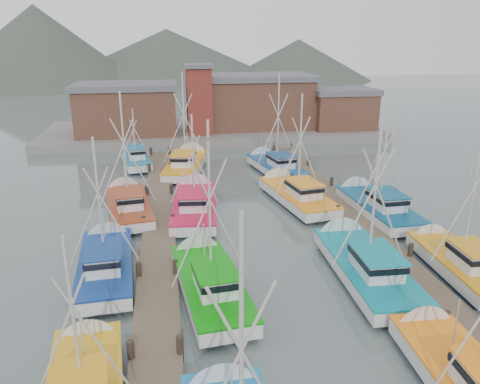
{
  "coord_description": "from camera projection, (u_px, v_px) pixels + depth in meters",
  "views": [
    {
      "loc": [
        -6.06,
        -25.57,
        12.99
      ],
      "look_at": [
        -1.26,
        5.05,
        2.6
      ],
      "focal_mm": 35.0,
      "sensor_mm": 36.0,
      "label": 1
    }
  ],
  "objects": [
    {
      "name": "boat_9",
      "position": [
        294.0,
        194.0,
        38.23
      ],
      "size": [
        4.69,
        10.24,
        9.79
      ],
      "rotation": [
        0.0,
        0.0,
        0.17
      ],
      "color": "#0F1935",
      "rests_on": "ground"
    },
    {
      "name": "shed_right",
      "position": [
        342.0,
        108.0,
        62.1
      ],
      "size": [
        8.48,
        6.36,
        5.2
      ],
      "color": "brown",
      "rests_on": "quay"
    },
    {
      "name": "boat_8",
      "position": [
        195.0,
        204.0,
        35.98
      ],
      "size": [
        4.07,
        10.45,
        8.66
      ],
      "rotation": [
        0.0,
        0.0,
        -0.09
      ],
      "color": "#0F1935",
      "rests_on": "ground"
    },
    {
      "name": "lookout_tower",
      "position": [
        199.0,
        99.0,
        57.82
      ],
      "size": [
        3.6,
        3.6,
        8.5
      ],
      "color": "maroon",
      "rests_on": "quay"
    },
    {
      "name": "boat_10",
      "position": [
        128.0,
        204.0,
        35.89
      ],
      "size": [
        4.31,
        9.78,
        10.15
      ],
      "rotation": [
        0.0,
        0.0,
        0.16
      ],
      "color": "#0F1935",
      "rests_on": "ground"
    },
    {
      "name": "boat_13",
      "position": [
        274.0,
        166.0,
        46.38
      ],
      "size": [
        4.55,
        9.89,
        10.71
      ],
      "rotation": [
        0.0,
        0.0,
        0.18
      ],
      "color": "#0F1935",
      "rests_on": "ground"
    },
    {
      "name": "gull_near",
      "position": [
        222.0,
        140.0,
        21.45
      ],
      "size": [
        1.55,
        0.62,
        0.24
      ],
      "rotation": [
        0.0,
        0.0,
        0.07
      ],
      "color": "gray",
      "rests_on": "ground"
    },
    {
      "name": "boat_1",
      "position": [
        463.0,
        378.0,
        17.71
      ],
      "size": [
        3.18,
        9.08,
        7.59
      ],
      "rotation": [
        0.0,
        0.0,
        -0.04
      ],
      "color": "#0F1935",
      "rests_on": "ground"
    },
    {
      "name": "gull_far",
      "position": [
        280.0,
        145.0,
        27.53
      ],
      "size": [
        1.55,
        0.65,
        0.24
      ],
      "rotation": [
        0.0,
        0.0,
        -0.23
      ],
      "color": "gray",
      "rests_on": "ground"
    },
    {
      "name": "boat_7",
      "position": [
        455.0,
        261.0,
        26.89
      ],
      "size": [
        3.89,
        8.57,
        9.75
      ],
      "rotation": [
        0.0,
        0.0,
        -0.04
      ],
      "color": "#0F1935",
      "rests_on": "ground"
    },
    {
      "name": "distant_hills",
      "position": [
        143.0,
        81.0,
        141.93
      ],
      "size": [
        175.0,
        140.0,
        42.0
      ],
      "color": "#3F483C",
      "rests_on": "ground"
    },
    {
      "name": "ground",
      "position": [
        273.0,
        256.0,
        28.97
      ],
      "size": [
        260.0,
        260.0,
        0.0
      ],
      "primitive_type": "plane",
      "color": "#50605E",
      "rests_on": "ground"
    },
    {
      "name": "boat_6",
      "position": [
        106.0,
        262.0,
        26.73
      ],
      "size": [
        3.69,
        9.39,
        8.9
      ],
      "rotation": [
        0.0,
        0.0,
        0.08
      ],
      "color": "#0F1935",
      "rests_on": "ground"
    },
    {
      "name": "dock_left",
      "position": [
        159.0,
        234.0,
        31.66
      ],
      "size": [
        2.3,
        46.0,
        1.5
      ],
      "color": "brown",
      "rests_on": "ground"
    },
    {
      "name": "dock_right",
      "position": [
        355.0,
        222.0,
        33.72
      ],
      "size": [
        2.3,
        46.0,
        1.5
      ],
      "color": "brown",
      "rests_on": "ground"
    },
    {
      "name": "boat_12",
      "position": [
        187.0,
        164.0,
        47.26
      ],
      "size": [
        5.1,
        10.81,
        10.75
      ],
      "rotation": [
        0.0,
        0.0,
        -0.19
      ],
      "color": "#0F1935",
      "rests_on": "ground"
    },
    {
      "name": "shed_center",
      "position": [
        256.0,
        100.0,
        63.02
      ],
      "size": [
        14.84,
        9.54,
        6.9
      ],
      "color": "brown",
      "rests_on": "quay"
    },
    {
      "name": "boat_4",
      "position": [
        209.0,
        281.0,
        24.66
      ],
      "size": [
        4.04,
        9.61,
        10.18
      ],
      "rotation": [
        0.0,
        0.0,
        0.11
      ],
      "color": "#0F1935",
      "rests_on": "ground"
    },
    {
      "name": "boat_11",
      "position": [
        374.0,
        205.0,
        35.73
      ],
      "size": [
        3.74,
        9.83,
        9.02
      ],
      "rotation": [
        0.0,
        0.0,
        0.05
      ],
      "color": "#0F1935",
      "rests_on": "ground"
    },
    {
      "name": "boat_5",
      "position": [
        362.0,
        264.0,
        26.56
      ],
      "size": [
        4.24,
        10.35,
        10.46
      ],
      "rotation": [
        0.0,
        0.0,
        -0.02
      ],
      "color": "#0F1935",
      "rests_on": "ground"
    },
    {
      "name": "boat_14",
      "position": [
        135.0,
        159.0,
        49.06
      ],
      "size": [
        3.77,
        8.21,
        6.64
      ],
      "rotation": [
        0.0,
        0.0,
        0.18
      ],
      "color": "#0F1935",
      "rests_on": "ground"
    },
    {
      "name": "quay",
      "position": [
        213.0,
        132.0,
        63.44
      ],
      "size": [
        44.0,
        16.0,
        1.2
      ],
      "primitive_type": "cube",
      "color": "slate",
      "rests_on": "ground"
    },
    {
      "name": "shed_left",
      "position": [
        127.0,
        108.0,
        58.76
      ],
      "size": [
        12.72,
        8.48,
        6.2
      ],
      "color": "brown",
      "rests_on": "quay"
    }
  ]
}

